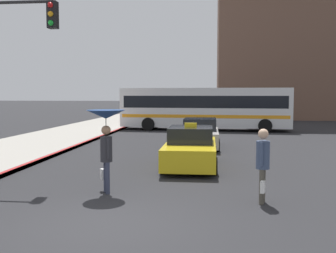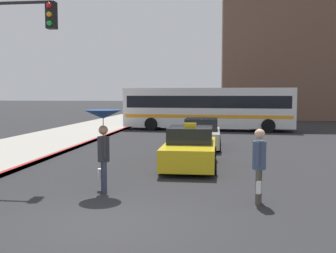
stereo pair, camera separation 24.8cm
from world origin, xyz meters
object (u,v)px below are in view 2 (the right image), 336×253
Objects in this scene: taxi at (190,149)px; city_bus at (208,107)px; sedan_red at (201,134)px; pedestrian_man at (259,160)px; pedestrian_with_umbrella at (103,127)px; traffic_light at (3,53)px.

city_bus is at bearing -91.11° from taxi.
pedestrian_man is at bearing 100.12° from sedan_red.
pedestrian_with_umbrella is (-2.26, -9.37, 1.12)m from sedan_red.
pedestrian_with_umbrella is (-2.35, -19.06, 0.05)m from city_bus.
taxi is at bearing -141.34° from pedestrian_man.
traffic_light reaches higher than taxi.
pedestrian_with_umbrella is at bearing -20.47° from traffic_light.
city_bus is 18.82m from traffic_light.
city_bus is (0.09, 9.68, 1.07)m from sedan_red.
pedestrian_man is 0.32× the size of traffic_light.
sedan_red is 1.86× the size of pedestrian_with_umbrella.
city_bus is 19.20m from pedestrian_with_umbrella.
traffic_light is (-7.58, 1.92, 2.86)m from pedestrian_man.
traffic_light is (-5.80, -8.05, 3.27)m from sedan_red.
sedan_red is 10.14m from pedestrian_man.
traffic_light is at bearing 54.24° from sedan_red.
pedestrian_man reaches higher than taxi.
traffic_light reaches higher than city_bus.
sedan_red is 0.73× the size of traffic_light.
city_bus is 2.19× the size of traffic_light.
traffic_light is at bearing -88.47° from pedestrian_man.
pedestrian_with_umbrella is 1.22× the size of pedestrian_man.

